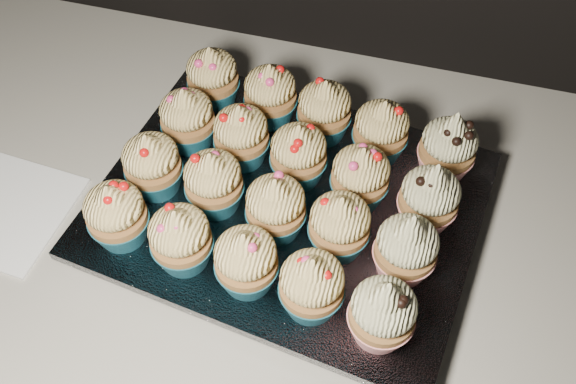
{
  "coord_description": "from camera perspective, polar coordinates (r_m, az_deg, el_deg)",
  "views": [
    {
      "loc": [
        -0.01,
        1.31,
        1.5
      ],
      "look_at": [
        -0.12,
        1.71,
        0.95
      ],
      "focal_mm": 40.0,
      "sensor_mm": 36.0,
      "label": 1
    }
  ],
  "objects": [
    {
      "name": "cupcake_6",
      "position": [
        0.67,
        -6.63,
        0.88
      ],
      "size": [
        0.06,
        0.06,
        0.08
      ],
      "color": "#185E73",
      "rests_on": "foil_lining"
    },
    {
      "name": "cupcake_5",
      "position": [
        0.7,
        -11.97,
        2.43
      ],
      "size": [
        0.06,
        0.06,
        0.08
      ],
      "color": "#185E73",
      "rests_on": "foil_lining"
    },
    {
      "name": "cupcake_15",
      "position": [
        0.78,
        -6.71,
        10.06
      ],
      "size": [
        0.06,
        0.06,
        0.08
      ],
      "color": "#185E73",
      "rests_on": "foil_lining"
    },
    {
      "name": "cupcake_17",
      "position": [
        0.74,
        3.25,
        7.23
      ],
      "size": [
        0.06,
        0.06,
        0.08
      ],
      "color": "#185E73",
      "rests_on": "foil_lining"
    },
    {
      "name": "worktop",
      "position": [
        0.74,
        8.92,
        -5.66
      ],
      "size": [
        2.44,
        0.64,
        0.04
      ],
      "primitive_type": "cube",
      "color": "beige",
      "rests_on": "cabinet"
    },
    {
      "name": "cupcake_13",
      "position": [
        0.68,
        6.44,
        1.35
      ],
      "size": [
        0.06,
        0.06,
        0.08
      ],
      "color": "#185E73",
      "rests_on": "foil_lining"
    },
    {
      "name": "cupcake_11",
      "position": [
        0.71,
        -4.18,
        5.04
      ],
      "size": [
        0.06,
        0.06,
        0.08
      ],
      "color": "#185E73",
      "rests_on": "foil_lining"
    },
    {
      "name": "cupcake_16",
      "position": [
        0.76,
        -1.58,
        8.64
      ],
      "size": [
        0.06,
        0.06,
        0.08
      ],
      "color": "#185E73",
      "rests_on": "foil_lining"
    },
    {
      "name": "baking_tray",
      "position": [
        0.72,
        0.0,
        -1.85
      ],
      "size": [
        0.41,
        0.33,
        0.02
      ],
      "primitive_type": "cube",
      "rotation": [
        0.0,
        0.0,
        -0.13
      ],
      "color": "black",
      "rests_on": "worktop"
    },
    {
      "name": "cupcake_4",
      "position": [
        0.6,
        8.41,
        -10.53
      ],
      "size": [
        0.06,
        0.06,
        0.1
      ],
      "color": "red",
      "rests_on": "foil_lining"
    },
    {
      "name": "cupcake_9",
      "position": [
        0.63,
        10.46,
        -4.9
      ],
      "size": [
        0.06,
        0.06,
        0.1
      ],
      "color": "red",
      "rests_on": "foil_lining"
    },
    {
      "name": "cupcake_10",
      "position": [
        0.74,
        -8.92,
        6.42
      ],
      "size": [
        0.06,
        0.06,
        0.08
      ],
      "color": "#185E73",
      "rests_on": "foil_lining"
    },
    {
      "name": "cupcake_19",
      "position": [
        0.72,
        14.03,
        3.87
      ],
      "size": [
        0.06,
        0.06,
        0.1
      ],
      "color": "red",
      "rests_on": "foil_lining"
    },
    {
      "name": "cupcake_7",
      "position": [
        0.65,
        -1.1,
        -1.38
      ],
      "size": [
        0.06,
        0.06,
        0.08
      ],
      "color": "#185E73",
      "rests_on": "foil_lining"
    },
    {
      "name": "cupcake_1",
      "position": [
        0.64,
        -9.52,
        -4.08
      ],
      "size": [
        0.06,
        0.06,
        0.08
      ],
      "color": "#185E73",
      "rests_on": "foil_lining"
    },
    {
      "name": "cupcake_3",
      "position": [
        0.6,
        2.12,
        -8.29
      ],
      "size": [
        0.06,
        0.06,
        0.08
      ],
      "color": "#185E73",
      "rests_on": "foil_lining"
    },
    {
      "name": "cupcake_0",
      "position": [
        0.67,
        -15.02,
        -1.92
      ],
      "size": [
        0.06,
        0.06,
        0.08
      ],
      "color": "#185E73",
      "rests_on": "foil_lining"
    },
    {
      "name": "cupcake_14",
      "position": [
        0.67,
        12.44,
        -0.5
      ],
      "size": [
        0.06,
        0.06,
        0.1
      ],
      "color": "red",
      "rests_on": "foil_lining"
    },
    {
      "name": "napkin",
      "position": [
        0.8,
        -23.88,
        -1.48
      ],
      "size": [
        0.15,
        0.15,
        0.0
      ],
      "primitive_type": "cube",
      "rotation": [
        0.0,
        0.0,
        -0.07
      ],
      "color": "white",
      "rests_on": "worktop"
    },
    {
      "name": "cupcake_2",
      "position": [
        0.62,
        -3.74,
        -6.12
      ],
      "size": [
        0.06,
        0.06,
        0.08
      ],
      "color": "#185E73",
      "rests_on": "foil_lining"
    },
    {
      "name": "cupcake_18",
      "position": [
        0.72,
        8.25,
        5.41
      ],
      "size": [
        0.06,
        0.06,
        0.08
      ],
      "color": "#185E73",
      "rests_on": "foil_lining"
    },
    {
      "name": "cupcake_8",
      "position": [
        0.64,
        4.6,
        -2.97
      ],
      "size": [
        0.06,
        0.06,
        0.08
      ],
      "color": "#185E73",
      "rests_on": "foil_lining"
    },
    {
      "name": "cupcake_12",
      "position": [
        0.69,
        0.94,
        3.35
      ],
      "size": [
        0.06,
        0.06,
        0.08
      ],
      "color": "#185E73",
      "rests_on": "foil_lining"
    },
    {
      "name": "foil_lining",
      "position": [
        0.71,
        0.0,
        -1.06
      ],
      "size": [
        0.44,
        0.37,
        0.01
      ],
      "primitive_type": "cube",
      "rotation": [
        0.0,
        0.0,
        -0.13
      ],
      "color": "silver",
      "rests_on": "baking_tray"
    }
  ]
}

